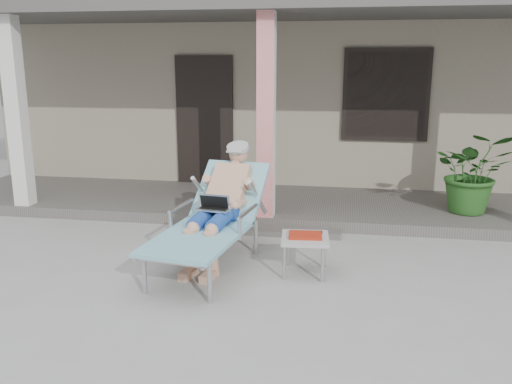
# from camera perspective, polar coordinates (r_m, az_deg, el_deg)

# --- Properties ---
(ground) EXTENTS (60.00, 60.00, 0.00)m
(ground) POSITION_cam_1_polar(r_m,az_deg,el_deg) (5.31, -2.49, -10.43)
(ground) COLOR #9E9E99
(ground) RESTS_ON ground
(house) EXTENTS (10.40, 5.40, 3.30)m
(house) POSITION_cam_1_polar(r_m,az_deg,el_deg) (11.29, 4.43, 11.09)
(house) COLOR #9C947C
(house) RESTS_ON ground
(porch_deck) EXTENTS (10.00, 2.00, 0.15)m
(porch_deck) POSITION_cam_1_polar(r_m,az_deg,el_deg) (8.08, 1.94, -1.34)
(porch_deck) COLOR #605B56
(porch_deck) RESTS_ON ground
(porch_overhang) EXTENTS (10.00, 2.30, 2.85)m
(porch_overhang) POSITION_cam_1_polar(r_m,az_deg,el_deg) (7.77, 2.05, 18.25)
(porch_overhang) COLOR silver
(porch_overhang) RESTS_ON porch_deck
(porch_step) EXTENTS (2.00, 0.30, 0.07)m
(porch_step) POSITION_cam_1_polar(r_m,az_deg,el_deg) (7.00, 0.67, -4.04)
(porch_step) COLOR #605B56
(porch_step) RESTS_ON ground
(lounger) EXTENTS (1.04, 2.11, 1.33)m
(lounger) POSITION_cam_1_polar(r_m,az_deg,el_deg) (5.83, -4.27, 0.27)
(lounger) COLOR #B7B7BC
(lounger) RESTS_ON ground
(side_table) EXTENTS (0.52, 0.52, 0.43)m
(side_table) POSITION_cam_1_polar(r_m,az_deg,el_deg) (5.62, 5.19, -5.07)
(side_table) COLOR #ACACA7
(side_table) RESTS_ON ground
(potted_palm) EXTENTS (1.08, 0.96, 1.11)m
(potted_palm) POSITION_cam_1_polar(r_m,az_deg,el_deg) (7.84, 21.91, 1.93)
(potted_palm) COLOR #26591E
(potted_palm) RESTS_ON porch_deck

